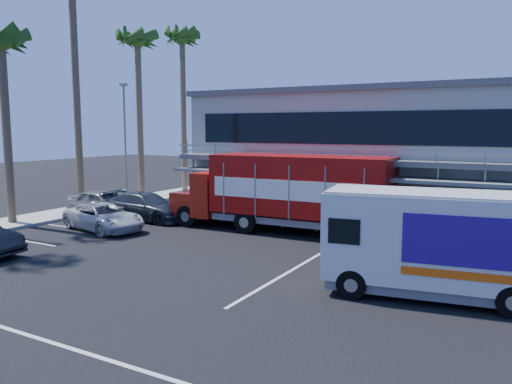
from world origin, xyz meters
The scene contains 13 objects.
ground centered at (0.00, 0.00, 0.00)m, with size 120.00×120.00×0.00m, color black.
building centered at (3.00, 14.94, 3.66)m, with size 22.40×12.00×7.30m.
curb_strip centered at (-15.00, 6.00, 0.08)m, with size 3.00×32.00×0.16m, color #A5A399.
palm_c centered at (-14.90, 3.00, 9.21)m, with size 2.80×2.80×10.75m.
palm_d centered at (-15.20, 8.00, 12.80)m, with size 2.80×2.80×14.75m.
palm_e centered at (-14.70, 13.00, 10.57)m, with size 2.80×2.80×12.25m.
palm_f centered at (-15.10, 18.50, 11.47)m, with size 2.80×2.80×13.25m.
light_pole_far centered at (-14.20, 11.00, 4.50)m, with size 0.50×0.25×8.09m.
red_truck centered at (-1.15, 8.48, 2.13)m, with size 11.58×3.06×3.87m.
white_van centered at (7.13, 2.00, 1.75)m, with size 7.03×3.32×3.30m.
parked_car_c centered at (-9.50, 4.40, 0.68)m, with size 2.26×4.90×1.36m, color #BABBBD.
parked_car_d centered at (-9.50, 7.60, 0.78)m, with size 2.19×5.40×1.57m, color #292F37.
parked_car_e centered at (-12.50, 7.20, 0.80)m, with size 1.88×4.67×1.59m, color slate.
Camera 1 is at (9.58, -13.68, 5.22)m, focal length 35.00 mm.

